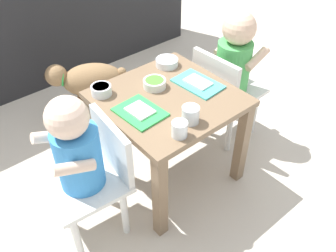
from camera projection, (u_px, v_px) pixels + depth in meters
The scene contains 13 objects.
ground_plane at pixel (168, 172), 1.76m from camera, with size 7.00×7.00×0.00m, color beige.
kitchen_cabinet_back at pixel (38, 5), 2.16m from camera, with size 2.01×0.32×0.91m, color #232326.
dining_table at pixel (168, 113), 1.52m from camera, with size 0.52×0.52×0.45m.
seated_child_left at pixel (81, 155), 1.26m from camera, with size 0.30×0.30×0.66m.
seated_child_right at pixel (232, 64), 1.71m from camera, with size 0.29×0.29×0.67m.
dog at pixel (89, 81), 1.96m from camera, with size 0.41×0.33×0.33m.
food_tray_left at pixel (140, 112), 1.38m from camera, with size 0.15×0.19×0.02m.
food_tray_right at pixel (198, 83), 1.53m from camera, with size 0.15×0.21×0.02m.
water_cup_left at pixel (180, 130), 1.27m from camera, with size 0.06×0.06×0.06m.
water_cup_right at pixel (190, 116), 1.33m from camera, with size 0.07×0.07×0.06m.
cereal_bowl_right_side at pixel (154, 83), 1.51m from camera, with size 0.09×0.09×0.04m.
cereal_bowl_left_side at pixel (101, 90), 1.46m from camera, with size 0.08×0.08×0.04m.
veggie_bowl_near at pixel (167, 62), 1.64m from camera, with size 0.10×0.10×0.03m.
Camera 1 is at (-0.77, -0.92, 1.30)m, focal length 39.09 mm.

